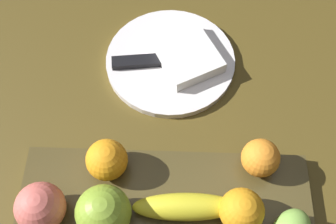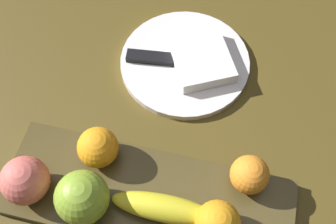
# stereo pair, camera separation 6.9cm
# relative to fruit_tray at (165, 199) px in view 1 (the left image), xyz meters

# --- Properties ---
(ground_plane) EXTENTS (2.40, 2.40, 0.00)m
(ground_plane) POSITION_rel_fruit_tray_xyz_m (-0.04, 0.03, -0.01)
(ground_plane) COLOR #524218
(fruit_tray) EXTENTS (0.45, 0.16, 0.02)m
(fruit_tray) POSITION_rel_fruit_tray_xyz_m (0.00, 0.00, 0.00)
(fruit_tray) COLOR #483C1C
(fruit_tray) RESTS_ON ground_plane
(apple) EXTENTS (0.08, 0.08, 0.08)m
(apple) POSITION_rel_fruit_tray_xyz_m (-0.09, -0.04, 0.05)
(apple) COLOR #85A930
(apple) RESTS_ON fruit_tray
(banana) EXTENTS (0.16, 0.05, 0.04)m
(banana) POSITION_rel_fruit_tray_xyz_m (0.03, -0.02, 0.03)
(banana) COLOR yellow
(banana) RESTS_ON fruit_tray
(orange_near_apple) EXTENTS (0.07, 0.07, 0.07)m
(orange_near_apple) POSITION_rel_fruit_tray_xyz_m (0.11, -0.03, 0.04)
(orange_near_apple) COLOR orange
(orange_near_apple) RESTS_ON fruit_tray
(orange_near_banana) EXTENTS (0.06, 0.06, 0.06)m
(orange_near_banana) POSITION_rel_fruit_tray_xyz_m (0.15, 0.06, 0.04)
(orange_near_banana) COLOR orange
(orange_near_banana) RESTS_ON fruit_tray
(orange_center) EXTENTS (0.07, 0.07, 0.07)m
(orange_center) POSITION_rel_fruit_tray_xyz_m (-0.09, 0.05, 0.04)
(orange_center) COLOR orange
(orange_center) RESTS_ON fruit_tray
(peach) EXTENTS (0.07, 0.07, 0.07)m
(peach) POSITION_rel_fruit_tray_xyz_m (-0.18, -0.03, 0.05)
(peach) COLOR #D9665B
(peach) RESTS_ON fruit_tray
(dinner_plate) EXTENTS (0.24, 0.24, 0.01)m
(dinner_plate) POSITION_rel_fruit_tray_xyz_m (0.00, 0.27, -0.00)
(dinner_plate) COLOR white
(dinner_plate) RESTS_ON ground_plane
(folded_napkin) EXTENTS (0.14, 0.15, 0.03)m
(folded_napkin) POSITION_rel_fruit_tray_xyz_m (0.03, 0.27, 0.02)
(folded_napkin) COLOR white
(folded_napkin) RESTS_ON dinner_plate
(knife) EXTENTS (0.18, 0.04, 0.01)m
(knife) POSITION_rel_fruit_tray_xyz_m (-0.05, 0.26, 0.01)
(knife) COLOR silver
(knife) RESTS_ON dinner_plate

